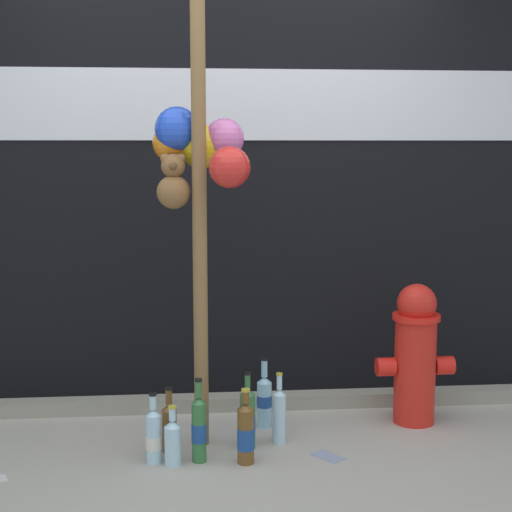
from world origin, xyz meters
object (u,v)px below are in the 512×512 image
bottle_0 (248,418)px  bottle_7 (246,433)px  bottle_2 (199,428)px  bottle_1 (169,426)px  bottle_5 (154,435)px  bottle_3 (173,441)px  bottle_4 (264,400)px  memorial_post (197,103)px  bottle_6 (279,414)px  fire_hydrant (415,353)px

bottle_0 → bottle_7: bottle_0 is taller
bottle_2 → bottle_7: size_ratio=1.12×
bottle_0 → bottle_1: (-0.38, -0.02, -0.02)m
bottle_5 → bottle_3: bearing=-20.3°
bottle_1 → bottle_5: 0.14m
bottle_4 → bottle_5: (-0.57, -0.41, -0.02)m
memorial_post → bottle_5: bearing=-131.1°
bottle_2 → bottle_4: size_ratio=1.07×
bottle_2 → bottle_5: size_ratio=1.19×
bottle_3 → bottle_4: size_ratio=0.76×
bottle_6 → bottle_5: bearing=-162.8°
bottle_0 → bottle_6: size_ratio=1.06×
fire_hydrant → bottle_7: fire_hydrant is taller
fire_hydrant → bottle_3: (-1.29, -0.45, -0.27)m
bottle_0 → bottle_6: bearing=16.3°
bottle_1 → bottle_7: bearing=-24.7°
bottle_6 → bottle_2: bearing=-154.2°
bottle_3 → bottle_2: bearing=13.0°
bottle_0 → bottle_7: (-0.02, -0.19, -0.01)m
fire_hydrant → bottle_2: 1.26m
bottle_1 → bottle_6: 0.55m
bottle_1 → bottle_6: bottle_6 is taller
fire_hydrant → bottle_5: size_ratio=2.23×
fire_hydrant → bottle_4: (-0.81, -0.00, -0.23)m
bottle_5 → bottle_6: size_ratio=0.94×
fire_hydrant → bottle_0: fire_hydrant is taller
bottle_0 → bottle_3: 0.41m
memorial_post → bottle_1: 1.57m
fire_hydrant → bottle_2: size_ratio=1.87×
bottle_5 → bottle_7: size_ratio=0.94×
bottle_6 → bottle_7: (-0.19, -0.23, -0.00)m
bottle_4 → bottle_1: bearing=-149.5°
bottle_0 → bottle_5: bottle_0 is taller
bottle_0 → bottle_6: bottle_0 is taller
memorial_post → bottle_7: size_ratio=8.09×
bottle_1 → bottle_7: 0.40m
bottle_1 → bottle_6: (0.55, 0.07, 0.02)m
bottle_1 → memorial_post: bearing=40.9°
bottle_5 → bottle_6: 0.65m
bottle_0 → bottle_6: 0.17m
bottle_6 → bottle_4: bearing=103.3°
bottle_3 → bottle_6: bottle_6 is taller
bottle_2 → bottle_5: 0.22m
fire_hydrant → bottle_3: fire_hydrant is taller
bottle_3 → bottle_4: bearing=43.3°
fire_hydrant → bottle_3: 1.39m
fire_hydrant → bottle_0: size_ratio=1.97×
bottle_2 → bottle_6: bottle_2 is taller
bottle_1 → bottle_3: bottle_1 is taller
bottle_1 → bottle_6: bearing=7.0°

